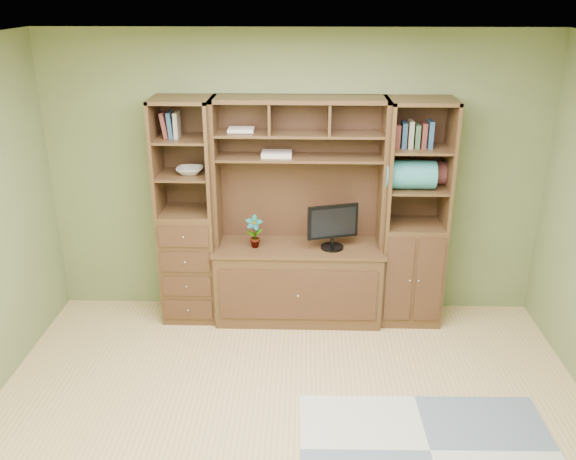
{
  "coord_description": "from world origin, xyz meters",
  "views": [
    {
      "loc": [
        0.1,
        -3.32,
        2.9
      ],
      "look_at": [
        -0.04,
        1.2,
        1.1
      ],
      "focal_mm": 38.0,
      "sensor_mm": 36.0,
      "label": 1
    }
  ],
  "objects_px": {
    "center_hutch": "(299,216)",
    "monitor": "(333,219)",
    "right_tower": "(414,215)",
    "left_tower": "(187,213)"
  },
  "relations": [
    {
      "from": "center_hutch",
      "to": "monitor",
      "type": "relative_size",
      "value": 3.64
    },
    {
      "from": "center_hutch",
      "to": "monitor",
      "type": "distance_m",
      "value": 0.3
    },
    {
      "from": "right_tower",
      "to": "monitor",
      "type": "height_order",
      "value": "right_tower"
    },
    {
      "from": "left_tower",
      "to": "right_tower",
      "type": "relative_size",
      "value": 1.0
    },
    {
      "from": "left_tower",
      "to": "center_hutch",
      "type": "bearing_deg",
      "value": -2.29
    },
    {
      "from": "center_hutch",
      "to": "monitor",
      "type": "xyz_separation_m",
      "value": [
        0.3,
        -0.03,
        -0.01
      ]
    },
    {
      "from": "center_hutch",
      "to": "left_tower",
      "type": "height_order",
      "value": "same"
    },
    {
      "from": "center_hutch",
      "to": "monitor",
      "type": "bearing_deg",
      "value": -6.63
    },
    {
      "from": "center_hutch",
      "to": "right_tower",
      "type": "height_order",
      "value": "same"
    },
    {
      "from": "center_hutch",
      "to": "left_tower",
      "type": "bearing_deg",
      "value": 177.71
    }
  ]
}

